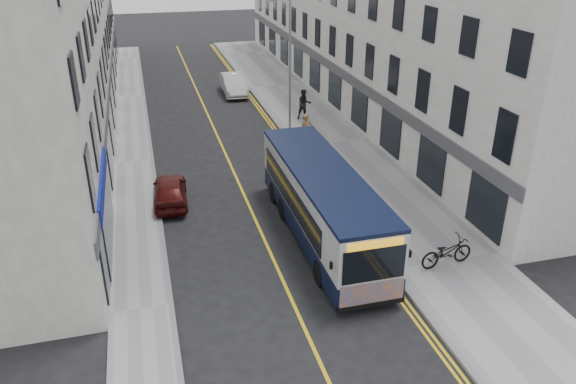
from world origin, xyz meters
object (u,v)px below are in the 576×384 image
pedestrian_near (306,131)px  car_white (234,84)px  streetlamp (289,64)px  bicycle (447,252)px  city_bus (322,202)px  car_maroon (170,190)px  pedestrian_far (304,104)px

pedestrian_near → car_white: pedestrian_near is taller
streetlamp → pedestrian_near: bearing=-80.9°
car_white → bicycle: bearing=-81.0°
streetlamp → bicycle: streetlamp is taller
city_bus → car_maroon: size_ratio=2.77×
streetlamp → bicycle: 16.02m
streetlamp → city_bus: size_ratio=0.77×
bicycle → city_bus: bearing=42.3°
bicycle → pedestrian_near: bearing=0.1°
streetlamp → pedestrian_near: size_ratio=4.14×
pedestrian_far → car_maroon: size_ratio=0.51×
city_bus → streetlamp: bearing=81.2°
city_bus → pedestrian_near: (2.27, 9.79, -0.56)m
streetlamp → bicycle: bearing=-83.1°
streetlamp → car_maroon: (-7.57, -7.35, -3.75)m
city_bus → car_white: city_bus is taller
bicycle → car_white: bearing=1.3°
car_maroon → pedestrian_far: bearing=-129.2°
car_white → car_maroon: (-6.00, -17.41, -0.12)m
pedestrian_far → pedestrian_near: bearing=-107.0°
pedestrian_far → city_bus: bearing=-105.4°
bicycle → car_maroon: size_ratio=0.57×
pedestrian_near → car_maroon: bearing=-160.3°
bicycle → pedestrian_far: (-0.10, 18.13, 0.40)m
bicycle → streetlamp: bearing=0.5°
bicycle → pedestrian_near: size_ratio=1.11×
city_bus → pedestrian_near: city_bus is taller
pedestrian_near → car_maroon: 9.39m
pedestrian_far → car_white: pedestrian_far is taller
city_bus → pedestrian_near: bearing=77.0°
bicycle → car_maroon: car_maroon is taller
pedestrian_near → pedestrian_far: pedestrian_near is taller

